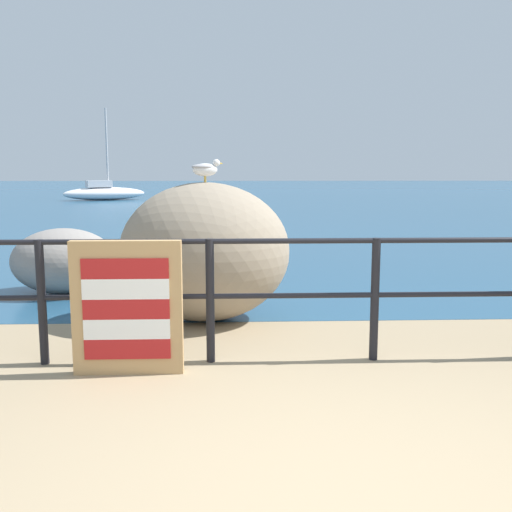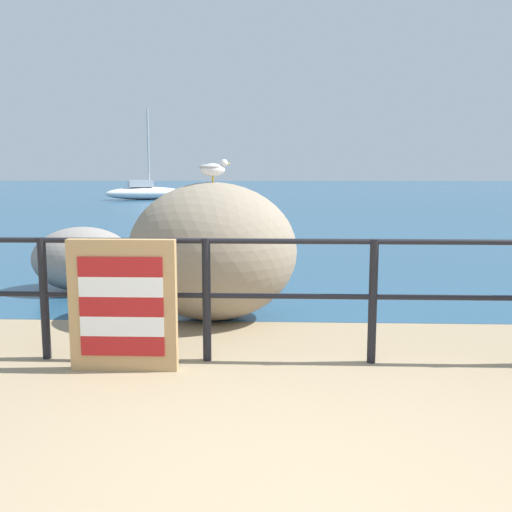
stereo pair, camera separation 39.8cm
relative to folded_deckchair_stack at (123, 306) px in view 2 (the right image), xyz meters
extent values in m
cube|color=#937F60|center=(1.30, 18.18, -0.57)|extent=(120.00, 120.00, 0.10)
cube|color=navy|center=(1.30, 46.50, -0.52)|extent=(120.00, 90.00, 0.01)
cylinder|color=black|center=(-0.73, 0.25, -0.01)|extent=(0.07, 0.07, 1.02)
cylinder|color=black|center=(0.62, 0.25, -0.01)|extent=(0.07, 0.07, 1.02)
cylinder|color=black|center=(1.98, 0.25, -0.01)|extent=(0.07, 0.07, 1.02)
cylinder|color=black|center=(1.30, 0.25, 0.48)|extent=(9.46, 0.04, 0.04)
cylinder|color=black|center=(1.30, 0.25, 0.03)|extent=(9.46, 0.04, 0.04)
cube|color=tan|center=(0.00, 0.00, 0.00)|extent=(0.84, 0.09, 1.04)
cube|color=#AD1E1E|center=(0.00, -0.05, -0.31)|extent=(0.66, 0.01, 0.16)
cube|color=white|center=(0.00, -0.05, -0.16)|extent=(0.66, 0.01, 0.16)
cube|color=#AD1E1E|center=(0.00, -0.05, 0.00)|extent=(0.66, 0.01, 0.16)
cube|color=white|center=(0.00, -0.05, 0.16)|extent=(0.66, 0.01, 0.16)
cube|color=#AD1E1E|center=(0.00, -0.05, 0.31)|extent=(0.66, 0.01, 0.16)
ellipsoid|color=gray|center=(0.52, 1.63, 0.20)|extent=(1.77, 1.48, 1.45)
ellipsoid|color=gray|center=(-1.36, 3.03, -0.10)|extent=(1.32, 1.06, 0.84)
cylinder|color=gold|center=(0.52, 1.61, 0.96)|extent=(0.01, 0.01, 0.06)
cylinder|color=gold|center=(0.54, 1.57, 0.96)|extent=(0.01, 0.01, 0.06)
ellipsoid|color=white|center=(0.53, 1.59, 1.05)|extent=(0.28, 0.19, 0.13)
ellipsoid|color=#9E9EA3|center=(0.51, 1.59, 1.08)|extent=(0.27, 0.19, 0.06)
sphere|color=white|center=(0.65, 1.63, 1.12)|extent=(0.08, 0.08, 0.08)
cone|color=gold|center=(0.69, 1.65, 1.12)|extent=(0.06, 0.04, 0.02)
ellipsoid|color=white|center=(-6.14, 27.39, -0.16)|extent=(4.53, 3.07, 0.70)
cube|color=silver|center=(-6.41, 27.26, 0.37)|extent=(1.52, 1.28, 0.36)
cylinder|color=#B2B2B7|center=(-5.96, 27.47, 2.29)|extent=(0.10, 0.10, 4.20)
camera|label=1|loc=(0.81, -4.34, 1.04)|focal=40.48mm
camera|label=2|loc=(1.21, -4.34, 1.04)|focal=40.48mm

